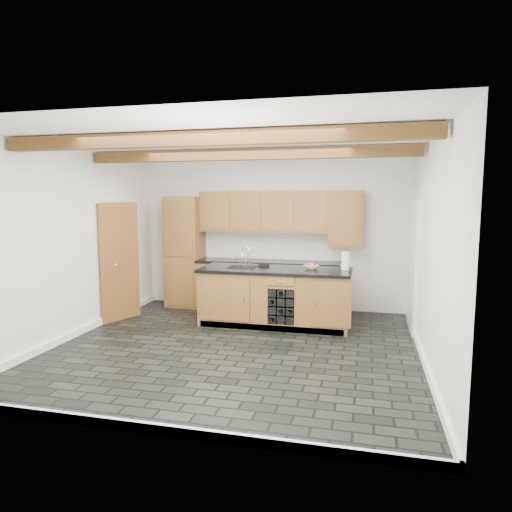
{
  "coord_description": "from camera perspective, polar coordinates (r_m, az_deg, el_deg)",
  "views": [
    {
      "loc": [
        1.73,
        -5.95,
        2.05
      ],
      "look_at": [
        0.1,
        0.8,
        1.19
      ],
      "focal_mm": 32.0,
      "sensor_mm": 36.0,
      "label": 1
    }
  ],
  "objects": [
    {
      "name": "fruit_bowl",
      "position": [
        7.46,
        6.91,
        -1.39
      ],
      "size": [
        0.26,
        0.26,
        0.06
      ],
      "primitive_type": "imported",
      "rotation": [
        0.0,
        0.0,
        -0.08
      ],
      "color": "white",
      "rests_on": "island"
    },
    {
      "name": "island",
      "position": [
        7.54,
        2.44,
        -5.08
      ],
      "size": [
        2.48,
        0.96,
        0.93
      ],
      "color": "olive",
      "rests_on": "ground"
    },
    {
      "name": "ground",
      "position": [
        6.53,
        -2.52,
        -11.25
      ],
      "size": [
        5.0,
        5.0,
        0.0
      ],
      "primitive_type": "plane",
      "color": "black",
      "rests_on": "ground"
    },
    {
      "name": "faucet",
      "position": [
        7.63,
        -1.58,
        -1.13
      ],
      "size": [
        0.45,
        0.4,
        0.34
      ],
      "color": "black",
      "rests_on": "island"
    },
    {
      "name": "room_shell",
      "position": [
        6.75,
        -2.03,
        2.61
      ],
      "size": [
        5.01,
        5.0,
        5.0
      ],
      "color": "white",
      "rests_on": "ground"
    },
    {
      "name": "back_cabinetry",
      "position": [
        8.52,
        -0.8,
        -0.16
      ],
      "size": [
        3.65,
        0.62,
        2.2
      ],
      "color": "olive",
      "rests_on": "ground"
    },
    {
      "name": "paper_towel",
      "position": [
        7.46,
        11.12,
        -0.59
      ],
      "size": [
        0.13,
        0.13,
        0.29
      ],
      "primitive_type": "cylinder",
      "color": "white",
      "rests_on": "island"
    },
    {
      "name": "kitchen_scale",
      "position": [
        7.71,
        1.0,
        -1.1
      ],
      "size": [
        0.17,
        0.11,
        0.05
      ],
      "rotation": [
        0.0,
        0.0,
        -0.0
      ],
      "color": "black",
      "rests_on": "island"
    },
    {
      "name": "mug",
      "position": [
        8.69,
        -2.78,
        -0.08
      ],
      "size": [
        0.12,
        0.12,
        0.08
      ],
      "primitive_type": "imported",
      "rotation": [
        0.0,
        0.0,
        -0.39
      ],
      "color": "white",
      "rests_on": "back_cabinetry"
    },
    {
      "name": "fruit_cluster",
      "position": [
        7.46,
        6.91,
        -1.15
      ],
      "size": [
        0.16,
        0.17,
        0.07
      ],
      "color": "red",
      "rests_on": "fruit_bowl"
    }
  ]
}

